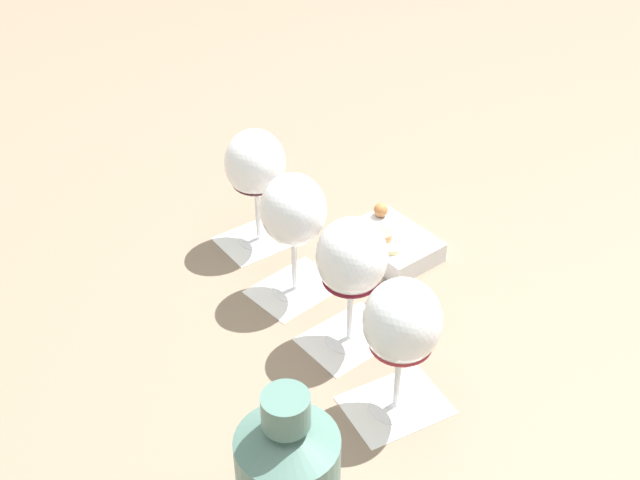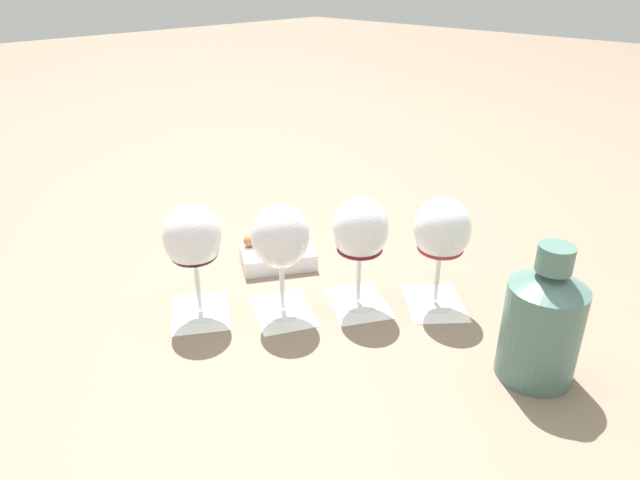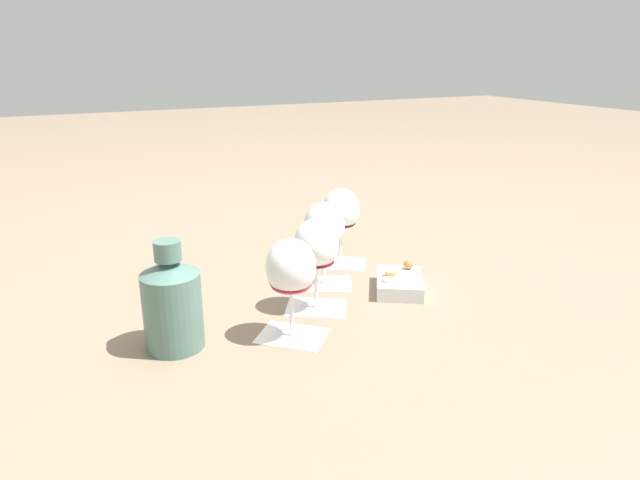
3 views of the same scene
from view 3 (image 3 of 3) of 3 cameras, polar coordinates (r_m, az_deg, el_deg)
ground_plane at (r=1.22m, az=0.00°, el=-5.47°), size 8.00×8.00×0.00m
tasting_card_0 at (r=1.05m, az=-2.81°, el=-9.53°), size 0.15×0.15×0.00m
tasting_card_1 at (r=1.16m, az=-0.39°, el=-6.74°), size 0.15×0.14×0.00m
tasting_card_2 at (r=1.27m, az=0.40°, el=-4.34°), size 0.15×0.14×0.00m
tasting_card_3 at (r=1.39m, az=2.06°, el=-2.30°), size 0.15×0.14×0.00m
wine_glass_0 at (r=1.00m, az=-2.93°, el=-3.08°), size 0.09×0.09×0.18m
wine_glass_1 at (r=1.11m, az=-0.40°, el=-0.78°), size 0.09×0.09×0.18m
wine_glass_2 at (r=1.23m, az=0.42°, el=1.11°), size 0.09×0.09×0.18m
wine_glass_3 at (r=1.35m, az=2.12°, el=2.73°), size 0.09×0.09×0.18m
ceramic_vase at (r=1.01m, az=-14.57°, el=-6.03°), size 0.10×0.10×0.20m
snack_dish at (r=1.24m, az=7.94°, el=-4.26°), size 0.15×0.16×0.05m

